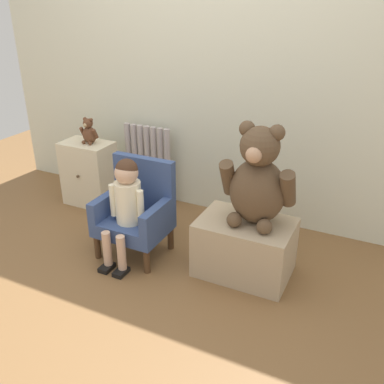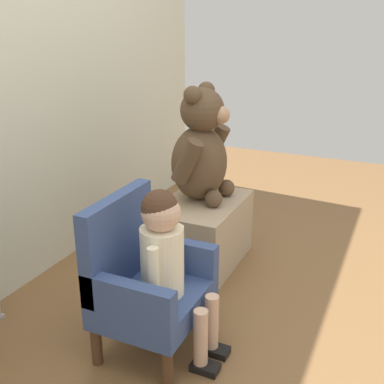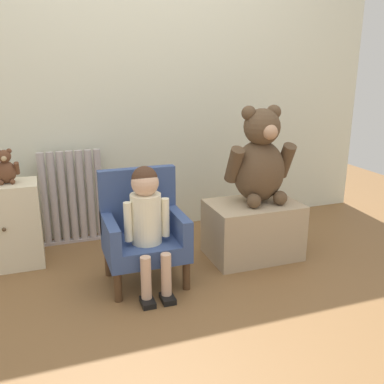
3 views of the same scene
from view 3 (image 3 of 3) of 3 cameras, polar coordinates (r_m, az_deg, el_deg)
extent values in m
plane|color=brown|center=(2.28, 0.66, -15.71)|extent=(6.00, 6.00, 0.00)
cube|color=beige|center=(3.15, -7.64, 16.15)|extent=(3.80, 0.05, 2.40)
cylinder|color=#B4A8A9|center=(3.08, -19.10, -0.88)|extent=(0.05, 0.05, 0.64)
cylinder|color=#B4A8A9|center=(3.08, -17.96, -0.77)|extent=(0.05, 0.05, 0.64)
cylinder|color=#B4A8A9|center=(3.08, -16.81, -0.66)|extent=(0.05, 0.05, 0.64)
cylinder|color=#B4A8A9|center=(3.09, -15.67, -0.55)|extent=(0.05, 0.05, 0.64)
cylinder|color=#B4A8A9|center=(3.09, -14.52, -0.44)|extent=(0.05, 0.05, 0.64)
cylinder|color=#B4A8A9|center=(3.10, -13.38, -0.33)|extent=(0.05, 0.05, 0.64)
cylinder|color=#B4A8A9|center=(3.10, -12.25, -0.22)|extent=(0.05, 0.05, 0.64)
cube|color=#B4A8A9|center=(3.20, -15.20, -6.21)|extent=(0.43, 0.05, 0.02)
cube|color=beige|center=(2.88, -23.55, -4.11)|extent=(0.41, 0.26, 0.53)
sphere|color=#4C3823|center=(2.74, -23.77, -4.60)|extent=(0.02, 0.02, 0.02)
cube|color=#374C7F|center=(2.48, -6.23, -7.35)|extent=(0.45, 0.38, 0.10)
cube|color=#374C7F|center=(2.54, -7.24, -0.99)|extent=(0.45, 0.06, 0.38)
cube|color=#374C7F|center=(2.40, -10.87, -5.28)|extent=(0.06, 0.38, 0.14)
cube|color=#374C7F|center=(2.48, -1.92, -4.23)|extent=(0.06, 0.38, 0.14)
cylinder|color=#4C331E|center=(2.36, -9.86, -12.35)|extent=(0.04, 0.04, 0.17)
cylinder|color=#4C331E|center=(2.45, -0.75, -11.05)|extent=(0.04, 0.04, 0.17)
cylinder|color=#4C331E|center=(2.64, -11.08, -9.16)|extent=(0.04, 0.04, 0.17)
cylinder|color=#4C331E|center=(2.72, -2.93, -8.12)|extent=(0.04, 0.04, 0.17)
cylinder|color=#F2E9C8|center=(2.37, -6.14, -3.52)|extent=(0.17, 0.17, 0.28)
sphere|color=#D8AD8E|center=(2.31, -6.30, 1.23)|extent=(0.15, 0.15, 0.15)
sphere|color=#472D1E|center=(2.31, -6.34, 1.71)|extent=(0.14, 0.14, 0.14)
cylinder|color=#D8AD8E|center=(2.29, -6.15, -11.30)|extent=(0.06, 0.06, 0.24)
cube|color=black|center=(2.34, -5.93, -14.41)|extent=(0.07, 0.11, 0.03)
cylinder|color=#D8AD8E|center=(2.32, -3.46, -10.92)|extent=(0.06, 0.06, 0.24)
cube|color=black|center=(2.37, -3.26, -14.00)|extent=(0.07, 0.11, 0.03)
cylinder|color=#F2E9C8|center=(2.33, -8.54, -3.96)|extent=(0.04, 0.04, 0.22)
cylinder|color=#F2E9C8|center=(2.38, -3.56, -3.40)|extent=(0.04, 0.04, 0.22)
cube|color=tan|center=(2.84, 8.07, -4.99)|extent=(0.58, 0.39, 0.37)
ellipsoid|color=brown|center=(2.77, 8.89, 2.77)|extent=(0.34, 0.29, 0.40)
sphere|color=brown|center=(2.71, 9.31, 8.56)|extent=(0.23, 0.23, 0.23)
sphere|color=tan|center=(2.62, 10.38, 7.86)|extent=(0.09, 0.09, 0.09)
sphere|color=brown|center=(2.67, 7.59, 10.38)|extent=(0.09, 0.09, 0.09)
sphere|color=brown|center=(2.75, 10.84, 10.42)|extent=(0.09, 0.09, 0.09)
cylinder|color=brown|center=(2.67, 5.66, 3.64)|extent=(0.09, 0.17, 0.24)
cylinder|color=brown|center=(2.84, 12.32, 4.13)|extent=(0.09, 0.17, 0.24)
sphere|color=brown|center=(2.67, 8.24, -1.18)|extent=(0.09, 0.09, 0.09)
sphere|color=brown|center=(2.76, 11.66, -0.78)|extent=(0.09, 0.09, 0.09)
ellipsoid|color=brown|center=(2.79, -23.53, 2.45)|extent=(0.11, 0.10, 0.14)
sphere|color=brown|center=(2.77, -23.77, 4.37)|extent=(0.08, 0.08, 0.08)
sphere|color=tan|center=(2.73, -23.80, 4.11)|extent=(0.03, 0.03, 0.03)
sphere|color=brown|center=(2.77, -23.23, 5.05)|extent=(0.03, 0.03, 0.03)
cylinder|color=brown|center=(2.78, -22.32, 2.96)|extent=(0.03, 0.06, 0.08)
sphere|color=brown|center=(2.77, -24.10, 1.15)|extent=(0.03, 0.03, 0.03)
sphere|color=brown|center=(2.76, -22.81, 1.27)|extent=(0.03, 0.03, 0.03)
camera|label=1|loc=(2.00, 70.56, 18.02)|focal=40.00mm
camera|label=2|loc=(1.67, -56.43, 12.50)|focal=45.00mm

